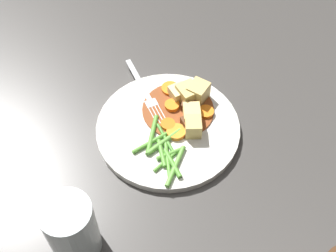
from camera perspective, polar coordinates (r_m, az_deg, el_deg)
name	(u,v)px	position (r m, az deg, el deg)	size (l,w,h in m)	color
ground_plane	(168,131)	(0.81, 0.00, -0.58)	(3.00, 3.00, 0.00)	#423F3D
dinner_plate	(168,128)	(0.80, 0.00, -0.29)	(0.26, 0.26, 0.01)	white
stew_sauce	(178,109)	(0.82, 1.30, 2.13)	(0.13, 0.13, 0.00)	brown
carrot_slice_0	(167,123)	(0.80, -0.18, 0.45)	(0.03, 0.03, 0.01)	orange
carrot_slice_1	(174,106)	(0.82, 0.80, 2.57)	(0.03, 0.03, 0.01)	orange
carrot_slice_2	(206,112)	(0.81, 4.87, 1.78)	(0.03, 0.03, 0.01)	orange
carrot_slice_3	(176,132)	(0.78, 1.05, -0.77)	(0.03, 0.03, 0.01)	orange
carrot_slice_4	(170,89)	(0.85, 0.28, 4.78)	(0.03, 0.03, 0.01)	orange
potato_chunk_0	(198,92)	(0.83, 3.88, 4.34)	(0.04, 0.03, 0.04)	#DBBC6B
potato_chunk_1	(178,93)	(0.83, 1.34, 4.24)	(0.03, 0.03, 0.02)	#EAD68C
potato_chunk_2	(193,127)	(0.78, 3.24, -0.09)	(0.03, 0.03, 0.03)	#DBBC6B
potato_chunk_3	(192,114)	(0.80, 3.06, 1.50)	(0.03, 0.04, 0.03)	#E5CC7A
potato_chunk_4	(188,94)	(0.82, 2.58, 4.13)	(0.04, 0.03, 0.03)	#DBBC6B
meat_chunk_0	(187,123)	(0.79, 2.51, 0.40)	(0.02, 0.02, 0.02)	#56331E
meat_chunk_1	(189,105)	(0.82, 2.64, 2.72)	(0.02, 0.02, 0.02)	#56331E
green_bean_0	(175,166)	(0.74, 0.96, -5.15)	(0.01, 0.01, 0.08)	#66AD42
green_bean_1	(153,141)	(0.77, -1.96, -1.97)	(0.01, 0.01, 0.08)	#599E38
green_bean_2	(152,135)	(0.78, -2.04, -1.12)	(0.01, 0.01, 0.08)	#599E38
green_bean_3	(171,153)	(0.76, 0.35, -3.53)	(0.01, 0.01, 0.05)	#599E38
green_bean_4	(164,141)	(0.77, -0.54, -1.99)	(0.01, 0.01, 0.08)	#66AD42
green_bean_5	(163,153)	(0.76, -0.59, -3.53)	(0.01, 0.01, 0.05)	#599E38
green_bean_6	(163,138)	(0.78, -0.62, -1.50)	(0.01, 0.01, 0.07)	#4C8E33
green_bean_7	(167,160)	(0.75, -0.18, -4.42)	(0.01, 0.01, 0.06)	#599E38
green_bean_8	(172,163)	(0.75, 0.58, -4.81)	(0.01, 0.01, 0.06)	#599E38
green_bean_9	(167,158)	(0.75, -0.07, -4.16)	(0.01, 0.01, 0.08)	#599E38
fork	(145,92)	(0.85, -2.93, 4.34)	(0.15, 0.11, 0.00)	silver
water_glass	(72,229)	(0.66, -12.23, -12.77)	(0.07, 0.07, 0.11)	silver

